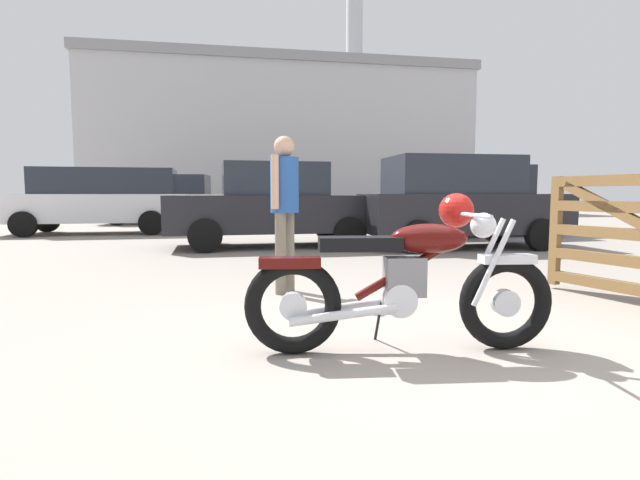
{
  "coord_description": "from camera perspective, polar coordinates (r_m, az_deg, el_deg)",
  "views": [
    {
      "loc": [
        -1.5,
        -3.02,
        1.05
      ],
      "look_at": [
        -0.63,
        1.36,
        0.64
      ],
      "focal_mm": 27.69,
      "sensor_mm": 36.0,
      "label": 1
    }
  ],
  "objects": [
    {
      "name": "ground_plane",
      "position": [
        3.53,
        14.8,
        -12.21
      ],
      "size": [
        80.0,
        80.0,
        0.0
      ],
      "primitive_type": "plane",
      "color": "gray"
    },
    {
      "name": "bystander",
      "position": [
        5.24,
        -4.12,
        4.92
      ],
      "size": [
        0.31,
        0.38,
        1.66
      ],
      "rotation": [
        0.0,
        0.0,
        2.49
      ],
      "color": "#706656",
      "rests_on": "ground_plane"
    },
    {
      "name": "blue_hatchback_right",
      "position": [
        18.54,
        -17.61,
        4.7
      ],
      "size": [
        4.87,
        2.37,
        1.74
      ],
      "rotation": [
        0.0,
        0.0,
        -0.11
      ],
      "color": "black",
      "rests_on": "ground_plane"
    },
    {
      "name": "dark_sedan_left",
      "position": [
        14.52,
        -24.02,
        4.4
      ],
      "size": [
        4.72,
        2.02,
        1.74
      ],
      "rotation": [
        0.0,
        0.0,
        3.15
      ],
      "color": "black",
      "rests_on": "ground_plane"
    },
    {
      "name": "red_hatchback_near",
      "position": [
        10.01,
        -5.37,
        4.03
      ],
      "size": [
        4.23,
        1.99,
        1.67
      ],
      "rotation": [
        0.0,
        0.0,
        3.16
      ],
      "color": "black",
      "rests_on": "ground_plane"
    },
    {
      "name": "pale_sedan_back",
      "position": [
        13.29,
        18.2,
        4.45
      ],
      "size": [
        3.99,
        2.0,
        1.78
      ],
      "rotation": [
        0.0,
        0.0,
        0.06
      ],
      "color": "black",
      "rests_on": "ground_plane"
    },
    {
      "name": "industrial_building",
      "position": [
        33.23,
        -5.05,
        10.86
      ],
      "size": [
        21.52,
        14.13,
        17.28
      ],
      "rotation": [
        0.0,
        0.0,
        -0.01
      ],
      "color": "#B2B2B7",
      "rests_on": "ground_plane"
    },
    {
      "name": "silver_sedan_mid",
      "position": [
        10.11,
        15.67,
        4.33
      ],
      "size": [
        3.95,
        1.92,
        1.78
      ],
      "rotation": [
        0.0,
        0.0,
        -0.03
      ],
      "color": "black",
      "rests_on": "ground_plane"
    },
    {
      "name": "vintage_motorcycle",
      "position": [
        3.37,
        10.18,
        -4.37
      ],
      "size": [
        2.08,
        0.73,
        1.07
      ],
      "rotation": [
        0.0,
        0.0,
        -0.12
      ],
      "color": "black",
      "rests_on": "ground_plane"
    }
  ]
}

